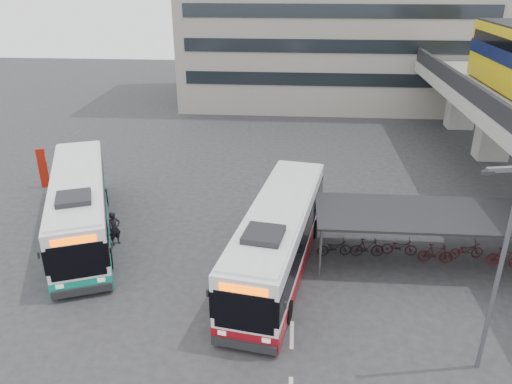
# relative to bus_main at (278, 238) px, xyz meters

# --- Properties ---
(ground) EXTENTS (120.00, 120.00, 0.00)m
(ground) POSITION_rel_bus_main_xyz_m (-1.77, -1.69, -1.64)
(ground) COLOR #28282B
(ground) RESTS_ON ground
(bike_shelter) EXTENTS (10.00, 4.00, 2.54)m
(bike_shelter) POSITION_rel_bus_main_xyz_m (6.70, 1.31, -0.20)
(bike_shelter) COLOR #595B60
(bike_shelter) RESTS_ON ground
(road_markings) EXTENTS (0.15, 7.60, 0.01)m
(road_markings) POSITION_rel_bus_main_xyz_m (0.73, -4.69, -1.63)
(road_markings) COLOR beige
(road_markings) RESTS_ON ground
(bus_main) EXTENTS (4.57, 12.19, 3.53)m
(bus_main) POSITION_rel_bus_main_xyz_m (0.00, 0.00, 0.00)
(bus_main) COLOR white
(bus_main) RESTS_ON ground
(bus_teal) EXTENTS (6.83, 12.16, 3.56)m
(bus_teal) POSITION_rel_bus_main_xyz_m (-10.45, 2.53, 0.02)
(bus_teal) COLOR white
(bus_teal) RESTS_ON ground
(pedestrian) EXTENTS (0.75, 0.78, 1.79)m
(pedestrian) POSITION_rel_bus_main_xyz_m (-8.39, 1.64, -0.74)
(pedestrian) COLOR black
(pedestrian) RESTS_ON ground
(lamp_post) EXTENTS (1.34, 0.42, 7.70)m
(lamp_post) POSITION_rel_bus_main_xyz_m (7.24, -5.90, 2.75)
(lamp_post) COLOR #595B60
(lamp_post) RESTS_ON ground
(sign_totem_north) EXTENTS (0.55, 0.32, 2.62)m
(sign_totem_north) POSITION_rel_bus_main_xyz_m (-15.40, 8.48, -0.29)
(sign_totem_north) COLOR #9E1709
(sign_totem_north) RESTS_ON ground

